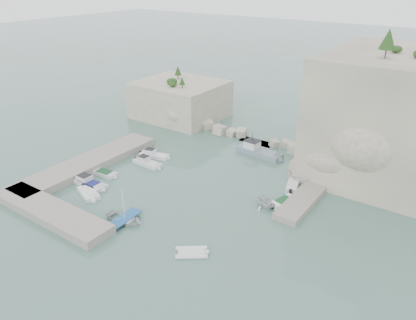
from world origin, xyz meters
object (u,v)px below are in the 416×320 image
Objects in this scene: tender_east_b at (283,203)px; tender_east_d at (298,182)px; rowboat at (125,221)px; motorboat_b at (148,165)px; work_boat at (259,155)px; inflatable_dinghy at (191,254)px; motorboat_a at (154,157)px; tender_east_c at (293,186)px; motorboat_c at (105,175)px; motorboat_e at (89,195)px; tender_east_a at (265,206)px; motorboat_d at (89,185)px.

tender_east_d reaches higher than tender_east_b.
tender_east_b is (13.46, 14.36, 0.00)m from rowboat.
work_boat is (12.14, 13.00, 0.00)m from motorboat_b.
work_boat reaches higher than tender_east_d.
inflatable_dinghy is at bearing -94.82° from rowboat.
motorboat_a is 22.20m from tender_east_c.
motorboat_e is at bearing -67.93° from motorboat_c.
work_boat is (-9.55, 11.45, 0.00)m from tender_east_b.
work_boat reaches higher than inflatable_dinghy.
tender_east_b is (3.44, 14.66, 0.00)m from inflatable_dinghy.
tender_east_a is at bearing 44.63° from inflatable_dinghy.
motorboat_a and motorboat_b have the same top height.
tender_east_d is (0.77, 8.37, 0.00)m from tender_east_a.
motorboat_c and motorboat_e have the same top height.
work_boat is at bearing -11.73° from rowboat.
motorboat_e is 27.33m from tender_east_c.
motorboat_b is at bearing 29.62° from rowboat.
tender_east_d is (21.95, 5.25, 0.00)m from motorboat_a.
work_boat is at bearing 81.22° from tender_east_d.
motorboat_a is 1.21× the size of motorboat_c.
rowboat is at bearing -93.21° from work_boat.
motorboat_a is 1.25× the size of tender_east_b.
tender_east_c is at bearing -31.94° from work_boat.
motorboat_e is 1.23× the size of inflatable_dinghy.
motorboat_c and tender_east_b have the same top height.
rowboat is (11.04, -6.81, 0.00)m from motorboat_c.
motorboat_b is 9.56m from motorboat_d.
motorboat_a is 22.57m from tender_east_d.
motorboat_a is 1.44× the size of inflatable_dinghy.
tender_east_b is (1.58, 1.94, 0.00)m from tender_east_a.
motorboat_c is 25.64m from tender_east_b.
tender_east_b is at bearing -44.75° from work_boat.
tender_east_a reaches higher than tender_east_d.
motorboat_c is (-2.81, -5.99, 0.00)m from motorboat_b.
motorboat_c is at bearing -116.31° from motorboat_a.
inflatable_dinghy is 0.93× the size of tender_east_d.
rowboat is at bearing 152.22° from tender_east_a.
motorboat_d is 1.41× the size of tender_east_c.
motorboat_d reaches higher than tender_east_c.
rowboat is 0.59× the size of work_boat.
rowboat is 26.10m from work_boat.
motorboat_a is 1.17× the size of tender_east_c.
work_boat reaches higher than motorboat_c.
motorboat_d is at bearing 130.14° from tender_east_b.
work_boat is (12.30, 24.13, 0.00)m from motorboat_e.
inflatable_dinghy is at bearing -172.34° from tender_east_a.
work_boat is at bearing 66.14° from inflatable_dinghy.
tender_east_b is at bearing 11.97° from motorboat_c.
tender_east_c is (-0.86, 4.81, 0.00)m from tender_east_b.
tender_east_a reaches higher than tender_east_b.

